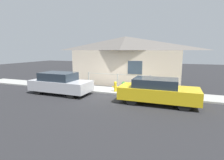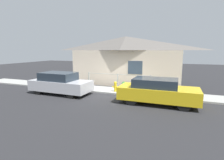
# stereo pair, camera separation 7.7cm
# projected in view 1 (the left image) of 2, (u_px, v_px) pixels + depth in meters

# --- Properties ---
(ground_plane) EXTENTS (60.00, 60.00, 0.00)m
(ground_plane) POSITION_uv_depth(u_px,v_px,m) (110.00, 94.00, 11.57)
(ground_plane) COLOR #262628
(sidewalk) EXTENTS (24.00, 1.74, 0.10)m
(sidewalk) POSITION_uv_depth(u_px,v_px,m) (114.00, 91.00, 12.36)
(sidewalk) COLOR #9E9E99
(sidewalk) RESTS_ON ground_plane
(house) EXTENTS (9.19, 2.23, 3.98)m
(house) POSITION_uv_depth(u_px,v_px,m) (125.00, 46.00, 14.16)
(house) COLOR beige
(house) RESTS_ON ground_plane
(fence) EXTENTS (4.90, 0.10, 1.06)m
(fence) POSITION_uv_depth(u_px,v_px,m) (118.00, 80.00, 12.92)
(fence) COLOR #999993
(fence) RESTS_ON sidewalk
(car_left) EXTENTS (4.12, 1.75, 1.42)m
(car_left) POSITION_uv_depth(u_px,v_px,m) (60.00, 83.00, 11.55)
(car_left) COLOR #B7B7BC
(car_left) RESTS_ON ground_plane
(car_right) EXTENTS (4.16, 1.71, 1.38)m
(car_right) POSITION_uv_depth(u_px,v_px,m) (158.00, 91.00, 9.38)
(car_right) COLOR gold
(car_right) RESTS_ON ground_plane
(fire_hydrant) EXTENTS (0.42, 0.19, 0.70)m
(fire_hydrant) POSITION_uv_depth(u_px,v_px,m) (115.00, 86.00, 11.81)
(fire_hydrant) COLOR yellow
(fire_hydrant) RESTS_ON sidewalk
(potted_plant_near_hydrant) EXTENTS (0.38, 0.38, 0.53)m
(potted_plant_near_hydrant) POSITION_uv_depth(u_px,v_px,m) (124.00, 85.00, 12.63)
(potted_plant_near_hydrant) COLOR #9E5638
(potted_plant_near_hydrant) RESTS_ON sidewalk
(potted_plant_by_fence) EXTENTS (0.37, 0.37, 0.48)m
(potted_plant_by_fence) POSITION_uv_depth(u_px,v_px,m) (87.00, 84.00, 13.32)
(potted_plant_by_fence) COLOR #9E5638
(potted_plant_by_fence) RESTS_ON sidewalk
(potted_plant_corner) EXTENTS (0.45, 0.45, 0.54)m
(potted_plant_corner) POSITION_uv_depth(u_px,v_px,m) (165.00, 89.00, 11.37)
(potted_plant_corner) COLOR brown
(potted_plant_corner) RESTS_ON sidewalk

